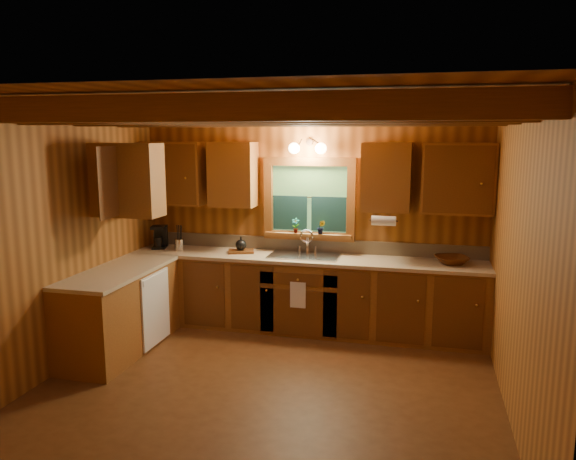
% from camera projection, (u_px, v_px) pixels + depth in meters
% --- Properties ---
extents(room, '(4.20, 4.20, 4.20)m').
position_uv_depth(room, '(266.00, 250.00, 4.89)').
color(room, '#563014').
rests_on(room, ground).
extents(ceiling_beams, '(4.20, 2.54, 0.18)m').
position_uv_depth(ceiling_beams, '(265.00, 114.00, 4.68)').
color(ceiling_beams, brown).
rests_on(ceiling_beams, room).
extents(base_cabinets, '(4.20, 2.22, 0.86)m').
position_uv_depth(base_cabinets, '(257.00, 299.00, 6.38)').
color(base_cabinets, brown).
rests_on(base_cabinets, ground).
extents(countertop, '(4.20, 2.24, 0.04)m').
position_uv_depth(countertop, '(258.00, 261.00, 6.31)').
color(countertop, tan).
rests_on(countertop, base_cabinets).
extents(backsplash, '(4.20, 0.02, 0.16)m').
position_uv_depth(backsplash, '(309.00, 245.00, 6.74)').
color(backsplash, tan).
rests_on(backsplash, room).
extents(dishwasher_panel, '(0.02, 0.60, 0.80)m').
position_uv_depth(dishwasher_panel, '(156.00, 309.00, 6.03)').
color(dishwasher_panel, white).
rests_on(dishwasher_panel, base_cabinets).
extents(upper_cabinets, '(4.19, 1.77, 0.78)m').
position_uv_depth(upper_cabinets, '(253.00, 177.00, 6.29)').
color(upper_cabinets, brown).
rests_on(upper_cabinets, room).
extents(window, '(1.12, 0.08, 1.00)m').
position_uv_depth(window, '(309.00, 201.00, 6.63)').
color(window, brown).
rests_on(window, room).
extents(window_sill, '(1.06, 0.14, 0.04)m').
position_uv_depth(window_sill, '(308.00, 235.00, 6.66)').
color(window_sill, brown).
rests_on(window_sill, room).
extents(wall_sconce, '(0.45, 0.21, 0.17)m').
position_uv_depth(wall_sconce, '(307.00, 148.00, 6.41)').
color(wall_sconce, black).
rests_on(wall_sconce, room).
extents(paper_towel_roll, '(0.27, 0.11, 0.11)m').
position_uv_depth(paper_towel_roll, '(384.00, 221.00, 6.12)').
color(paper_towel_roll, white).
rests_on(paper_towel_roll, upper_cabinets).
extents(dish_towel, '(0.18, 0.01, 0.30)m').
position_uv_depth(dish_towel, '(298.00, 295.00, 6.23)').
color(dish_towel, white).
rests_on(dish_towel, base_cabinets).
extents(sink, '(0.82, 0.48, 0.43)m').
position_uv_depth(sink, '(304.00, 260.00, 6.49)').
color(sink, silver).
rests_on(sink, countertop).
extents(coffee_maker, '(0.16, 0.21, 0.29)m').
position_uv_depth(coffee_maker, '(160.00, 237.00, 6.94)').
color(coffee_maker, black).
rests_on(coffee_maker, countertop).
extents(utensil_crock, '(0.11, 0.11, 0.32)m').
position_uv_depth(utensil_crock, '(179.00, 244.00, 6.81)').
color(utensil_crock, silver).
rests_on(utensil_crock, countertop).
extents(cutting_board, '(0.36, 0.31, 0.03)m').
position_uv_depth(cutting_board, '(241.00, 251.00, 6.69)').
color(cutting_board, '#5B3113').
rests_on(cutting_board, countertop).
extents(teakettle, '(0.13, 0.13, 0.17)m').
position_uv_depth(teakettle, '(241.00, 245.00, 6.67)').
color(teakettle, black).
rests_on(teakettle, cutting_board).
extents(wicker_basket, '(0.45, 0.45, 0.09)m').
position_uv_depth(wicker_basket, '(452.00, 260.00, 6.09)').
color(wicker_basket, '#48230C').
rests_on(wicker_basket, countertop).
extents(potted_plant_left, '(0.10, 0.07, 0.18)m').
position_uv_depth(potted_plant_left, '(295.00, 225.00, 6.65)').
color(potted_plant_left, '#5B3113').
rests_on(potted_plant_left, window_sill).
extents(potted_plant_right, '(0.10, 0.08, 0.17)m').
position_uv_depth(potted_plant_right, '(321.00, 227.00, 6.57)').
color(potted_plant_right, '#5B3113').
rests_on(potted_plant_right, window_sill).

